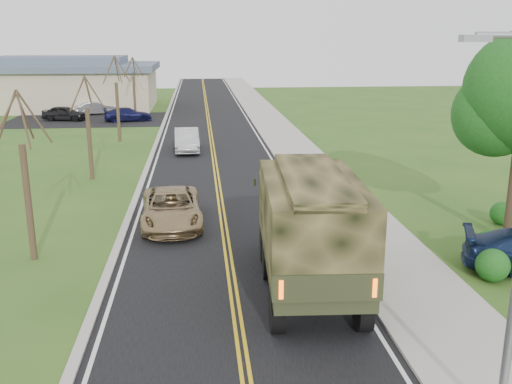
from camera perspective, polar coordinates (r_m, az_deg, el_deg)
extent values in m
cube|color=black|center=(50.56, -4.66, 6.42)|extent=(8.00, 120.00, 0.01)
cube|color=#9E998E|center=(50.80, 0.05, 6.58)|extent=(0.30, 120.00, 0.12)
cube|color=#9E998E|center=(51.01, 2.02, 6.60)|extent=(3.20, 120.00, 0.10)
cube|color=#9E998E|center=(50.65, -9.39, 6.34)|extent=(0.30, 120.00, 0.10)
cube|color=gray|center=(10.54, 21.09, 14.15)|extent=(0.50, 0.22, 0.12)
sphere|color=#174C15|center=(23.47, 22.83, 7.20)|extent=(3.24, 3.24, 3.24)
cylinder|color=#38281C|center=(21.61, -21.81, -1.05)|extent=(0.24, 0.24, 4.20)
cylinder|color=#38281C|center=(21.01, -21.28, 7.02)|extent=(1.01, 0.33, 1.90)
cylinder|color=#38281C|center=(21.60, -22.07, 6.94)|extent=(0.13, 1.29, 1.74)
cylinder|color=#38281C|center=(21.32, -23.68, 6.89)|extent=(0.98, 0.43, 1.90)
cylinder|color=#38281C|center=(20.69, -24.01, 6.41)|extent=(0.79, 1.05, 1.77)
cylinder|color=#38281C|center=(20.55, -22.22, 6.76)|extent=(0.58, 0.90, 1.90)
cylinder|color=#38281C|center=(33.03, -16.29, 4.59)|extent=(0.24, 0.24, 3.96)
cylinder|color=#38281C|center=(32.69, -15.84, 9.58)|extent=(0.96, 0.32, 1.79)
cylinder|color=#38281C|center=(33.22, -16.42, 9.49)|extent=(0.12, 1.22, 1.65)
cylinder|color=#38281C|center=(32.90, -17.36, 9.50)|extent=(0.93, 0.41, 1.79)
cylinder|color=#38281C|center=(32.29, -17.45, 9.26)|extent=(0.75, 0.99, 1.67)
cylinder|color=#38281C|center=(32.23, -16.34, 9.47)|extent=(0.55, 0.85, 1.80)
cylinder|color=#38281C|center=(44.71, -13.64, 7.75)|extent=(0.24, 0.24, 4.44)
cylinder|color=#38281C|center=(44.50, -13.22, 11.89)|extent=(1.07, 0.35, 2.00)
cylinder|color=#38281C|center=(45.07, -13.74, 11.79)|extent=(0.13, 1.36, 1.84)
cylinder|color=#38281C|center=(44.68, -14.50, 11.82)|extent=(1.03, 0.46, 2.00)
cylinder|color=#38281C|center=(43.99, -14.52, 11.66)|extent=(0.83, 1.10, 1.87)
cylinder|color=#38281C|center=(43.96, -13.60, 11.83)|extent=(0.61, 0.95, 2.01)
cylinder|color=#38281C|center=(56.57, -12.05, 9.17)|extent=(0.24, 0.24, 4.08)
cylinder|color=#38281C|center=(56.42, -11.72, 12.17)|extent=(0.99, 0.33, 1.84)
cylinder|color=#38281C|center=(56.94, -12.11, 12.10)|extent=(0.13, 1.25, 1.69)
cylinder|color=#38281C|center=(56.57, -12.66, 12.12)|extent=(0.95, 0.42, 1.85)
cylinder|color=#38281C|center=(55.93, -12.65, 12.01)|extent=(0.77, 1.02, 1.72)
cylinder|color=#38281C|center=(55.92, -11.99, 12.13)|extent=(0.57, 0.88, 1.85)
cube|color=tan|center=(67.89, -18.85, 9.72)|extent=(20.00, 12.00, 4.20)
cube|color=#475466|center=(67.73, -19.03, 11.74)|extent=(21.00, 13.00, 0.70)
cube|color=#475466|center=(67.70, -19.08, 12.32)|extent=(14.00, 8.00, 0.90)
cube|color=black|center=(57.21, -14.94, 7.00)|extent=(18.00, 10.00, 0.02)
cylinder|color=black|center=(15.75, 2.14, -11.77)|extent=(0.46, 1.25, 1.23)
cylinder|color=black|center=(16.10, 10.64, -11.41)|extent=(0.46, 1.25, 1.23)
cylinder|color=black|center=(18.99, 1.27, -6.86)|extent=(0.46, 1.25, 1.23)
cylinder|color=black|center=(19.28, 8.28, -6.68)|extent=(0.46, 1.25, 1.23)
cylinder|color=black|center=(20.44, 0.99, -5.21)|extent=(0.46, 1.25, 1.23)
cylinder|color=black|center=(20.71, 7.49, -5.07)|extent=(0.46, 1.25, 1.23)
cube|color=#2E331C|center=(18.28, 5.11, -5.95)|extent=(3.12, 7.95, 0.39)
cube|color=#2E331C|center=(20.65, 4.15, -0.64)|extent=(2.79, 2.27, 1.56)
cube|color=black|center=(21.56, 3.86, 0.66)|extent=(2.45, 0.23, 0.78)
cube|color=#2E331C|center=(17.30, 5.54, -6.23)|extent=(3.12, 6.06, 0.17)
cube|color=black|center=(16.91, 5.64, -2.53)|extent=(3.12, 6.06, 2.23)
cube|color=black|center=(16.59, 5.74, 1.32)|extent=(2.12, 6.00, 0.28)
cube|color=#2E331C|center=(14.51, 7.18, -9.47)|extent=(2.79, 0.29, 0.72)
cube|color=#FF590C|center=(14.31, 2.53, -9.74)|extent=(0.11, 0.05, 0.50)
cube|color=#FF590C|center=(14.69, 11.80, -9.38)|extent=(0.11, 0.05, 0.50)
imported|color=#9B8057|center=(24.44, -8.46, -1.59)|extent=(2.77, 5.49, 1.49)
imported|color=silver|center=(40.21, -6.94, 5.18)|extent=(1.83, 4.79, 1.56)
imported|color=black|center=(57.60, -18.59, 7.48)|extent=(4.40, 2.50, 1.41)
imported|color=#A4A4A9|center=(61.27, -15.72, 8.09)|extent=(4.30, 2.71, 1.34)
imported|color=#10123C|center=(55.61, -12.70, 7.58)|extent=(4.68, 2.55, 1.29)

